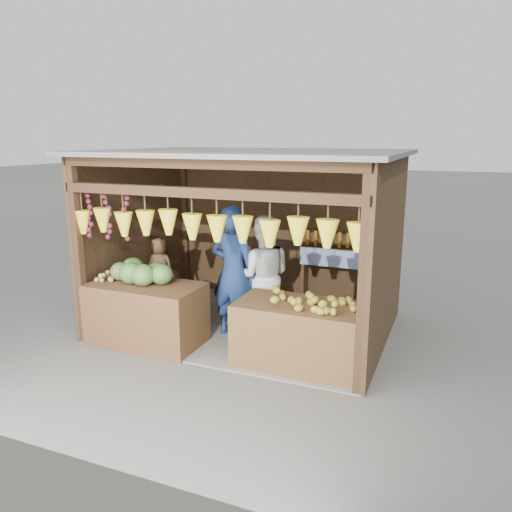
% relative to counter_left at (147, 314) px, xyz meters
% --- Properties ---
extents(ground, '(80.00, 80.00, 0.00)m').
position_rel_counter_left_xyz_m(ground, '(1.11, 1.11, -0.43)').
color(ground, '#514F49').
rests_on(ground, ground).
extents(stall_structure, '(4.30, 3.30, 2.66)m').
position_rel_counter_left_xyz_m(stall_structure, '(1.07, 1.07, 1.23)').
color(stall_structure, slate).
rests_on(stall_structure, ground).
extents(back_shelf, '(1.25, 0.32, 1.32)m').
position_rel_counter_left_xyz_m(back_shelf, '(2.16, 2.40, 0.44)').
color(back_shelf, '#382314').
rests_on(back_shelf, ground).
extents(counter_left, '(1.57, 0.85, 0.86)m').
position_rel_counter_left_xyz_m(counter_left, '(0.00, 0.00, 0.00)').
color(counter_left, '#4B3119').
rests_on(counter_left, ground).
extents(counter_right, '(1.70, 0.85, 0.82)m').
position_rel_counter_left_xyz_m(counter_right, '(2.26, 0.12, -0.02)').
color(counter_right, '#4C2A19').
rests_on(counter_right, ground).
extents(stool, '(0.28, 0.28, 0.26)m').
position_rel_counter_left_xyz_m(stool, '(-0.52, 1.17, -0.30)').
color(stool, black).
rests_on(stool, ground).
extents(man_standing, '(0.75, 0.53, 1.93)m').
position_rel_counter_left_xyz_m(man_standing, '(1.02, 0.70, 0.53)').
color(man_standing, navy).
rests_on(man_standing, ground).
extents(woman_standing, '(1.03, 0.90, 1.77)m').
position_rel_counter_left_xyz_m(woman_standing, '(1.38, 0.94, 0.46)').
color(woman_standing, silver).
rests_on(woman_standing, ground).
extents(vendor_seated, '(0.49, 0.33, 0.99)m').
position_rel_counter_left_xyz_m(vendor_seated, '(-0.52, 1.17, 0.33)').
color(vendor_seated, brown).
rests_on(vendor_seated, stool).
extents(melon_pile, '(1.00, 0.50, 0.32)m').
position_rel_counter_left_xyz_m(melon_pile, '(-0.09, 0.06, 0.59)').
color(melon_pile, '#164713').
rests_on(melon_pile, counter_left).
extents(tanfruit_pile, '(0.34, 0.40, 0.13)m').
position_rel_counter_left_xyz_m(tanfruit_pile, '(-0.58, -0.02, 0.50)').
color(tanfruit_pile, '#AA834E').
rests_on(tanfruit_pile, counter_left).
extents(mango_pile, '(1.40, 0.64, 0.22)m').
position_rel_counter_left_xyz_m(mango_pile, '(2.34, 0.07, 0.50)').
color(mango_pile, '#AA5816').
rests_on(mango_pile, counter_right).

